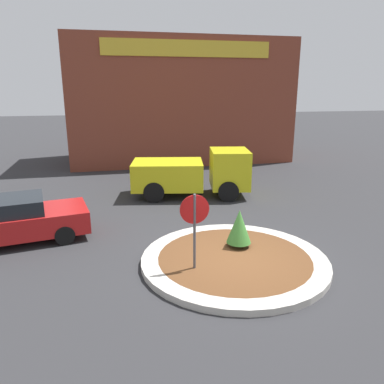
# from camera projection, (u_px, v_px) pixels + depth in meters

# --- Properties ---
(ground_plane) EXTENTS (120.00, 120.00, 0.00)m
(ground_plane) POSITION_uv_depth(u_px,v_px,m) (234.00, 263.00, 10.41)
(ground_plane) COLOR #2D2D30
(traffic_island) EXTENTS (5.15, 5.15, 0.18)m
(traffic_island) POSITION_uv_depth(u_px,v_px,m) (234.00, 260.00, 10.39)
(traffic_island) COLOR #BCB7AD
(traffic_island) RESTS_ON ground_plane
(stop_sign) EXTENTS (0.75, 0.07, 2.18)m
(stop_sign) POSITION_uv_depth(u_px,v_px,m) (195.00, 219.00, 9.39)
(stop_sign) COLOR #4C4C51
(stop_sign) RESTS_ON ground_plane
(island_shrub) EXTENTS (0.72, 0.72, 1.12)m
(island_shrub) POSITION_uv_depth(u_px,v_px,m) (239.00, 226.00, 10.90)
(island_shrub) COLOR brown
(island_shrub) RESTS_ON traffic_island
(utility_truck) EXTENTS (5.39, 2.96, 2.06)m
(utility_truck) POSITION_uv_depth(u_px,v_px,m) (194.00, 173.00, 16.61)
(utility_truck) COLOR gold
(utility_truck) RESTS_ON ground_plane
(storefront_building) EXTENTS (13.85, 6.07, 7.63)m
(storefront_building) POSITION_uv_depth(u_px,v_px,m) (179.00, 101.00, 24.66)
(storefront_building) COLOR brown
(storefront_building) RESTS_ON ground_plane
(parked_sedan_red) EXTENTS (4.48, 2.59, 1.43)m
(parked_sedan_red) POSITION_uv_depth(u_px,v_px,m) (16.00, 220.00, 11.72)
(parked_sedan_red) COLOR #B21919
(parked_sedan_red) RESTS_ON ground_plane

